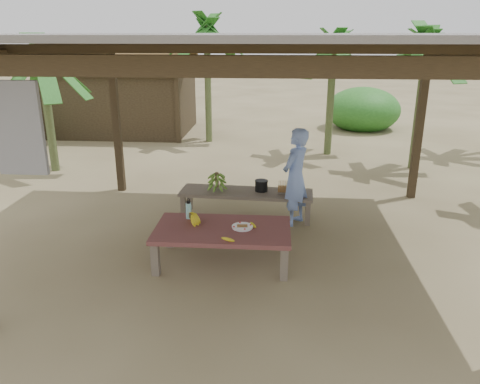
# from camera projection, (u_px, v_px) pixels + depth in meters

# --- Properties ---
(ground) EXTENTS (80.00, 80.00, 0.00)m
(ground) POSITION_uv_depth(u_px,v_px,m) (259.00, 244.00, 6.91)
(ground) COLOR brown
(ground) RESTS_ON ground
(pavilion) EXTENTS (6.60, 5.60, 2.95)m
(pavilion) POSITION_uv_depth(u_px,v_px,m) (261.00, 48.00, 5.99)
(pavilion) COLOR black
(pavilion) RESTS_ON ground
(work_table) EXTENTS (1.80, 1.00, 0.50)m
(work_table) POSITION_uv_depth(u_px,v_px,m) (223.00, 233.00, 6.24)
(work_table) COLOR brown
(work_table) RESTS_ON ground
(bench) EXTENTS (2.23, 0.74, 0.45)m
(bench) POSITION_uv_depth(u_px,v_px,m) (246.00, 195.00, 7.81)
(bench) COLOR brown
(bench) RESTS_ON ground
(ripe_banana_bunch) EXTENTS (0.32, 0.30, 0.16)m
(ripe_banana_bunch) POSITION_uv_depth(u_px,v_px,m) (190.00, 218.00, 6.33)
(ripe_banana_bunch) COLOR yellow
(ripe_banana_bunch) RESTS_ON work_table
(plate) EXTENTS (0.28, 0.28, 0.04)m
(plate) POSITION_uv_depth(u_px,v_px,m) (242.00, 227.00, 6.20)
(plate) COLOR white
(plate) RESTS_ON work_table
(loose_banana_front) EXTENTS (0.18, 0.08, 0.04)m
(loose_banana_front) POSITION_uv_depth(u_px,v_px,m) (228.00, 239.00, 5.82)
(loose_banana_front) COLOR yellow
(loose_banana_front) RESTS_ON work_table
(loose_banana_side) EXTENTS (0.12, 0.15, 0.04)m
(loose_banana_side) POSITION_uv_depth(u_px,v_px,m) (253.00, 225.00, 6.26)
(loose_banana_side) COLOR yellow
(loose_banana_side) RESTS_ON work_table
(water_flask) EXTENTS (0.08, 0.08, 0.30)m
(water_flask) POSITION_uv_depth(u_px,v_px,m) (189.00, 210.00, 6.50)
(water_flask) COLOR #42C7D0
(water_flask) RESTS_ON work_table
(green_banana_stalk) EXTENTS (0.30, 0.30, 0.32)m
(green_banana_stalk) POSITION_uv_depth(u_px,v_px,m) (217.00, 181.00, 7.81)
(green_banana_stalk) COLOR #598C2D
(green_banana_stalk) RESTS_ON bench
(cooking_pot) EXTENTS (0.21, 0.21, 0.18)m
(cooking_pot) POSITION_uv_depth(u_px,v_px,m) (261.00, 186.00, 7.79)
(cooking_pot) COLOR black
(cooking_pot) RESTS_ON bench
(skewer_rack) EXTENTS (0.18, 0.09, 0.24)m
(skewer_rack) POSITION_uv_depth(u_px,v_px,m) (283.00, 187.00, 7.63)
(skewer_rack) COLOR #A57F47
(skewer_rack) RESTS_ON bench
(woman) EXTENTS (0.62, 0.69, 1.58)m
(woman) POSITION_uv_depth(u_px,v_px,m) (295.00, 177.00, 7.41)
(woman) COLOR #7E9BEE
(woman) RESTS_ON ground
(hut) EXTENTS (4.40, 3.43, 2.85)m
(hut) POSITION_uv_depth(u_px,v_px,m) (123.00, 96.00, 14.42)
(hut) COLOR black
(hut) RESTS_ON ground
(banana_plant_ne) EXTENTS (1.80, 1.80, 3.05)m
(banana_plant_ne) POSITION_uv_depth(u_px,v_px,m) (426.00, 52.00, 9.94)
(banana_plant_ne) COLOR #596638
(banana_plant_ne) RESTS_ON ground
(banana_plant_n) EXTENTS (1.80, 1.80, 2.93)m
(banana_plant_n) POSITION_uv_depth(u_px,v_px,m) (333.00, 55.00, 11.22)
(banana_plant_n) COLOR #596638
(banana_plant_n) RESTS_ON ground
(banana_plant_nw) EXTENTS (1.80, 1.80, 3.34)m
(banana_plant_nw) POSITION_uv_depth(u_px,v_px,m) (207.00, 37.00, 12.47)
(banana_plant_nw) COLOR #596638
(banana_plant_nw) RESTS_ON ground
(banana_plant_w) EXTENTS (1.80, 1.80, 2.73)m
(banana_plant_w) POSITION_uv_depth(u_px,v_px,m) (42.00, 68.00, 9.86)
(banana_plant_w) COLOR #596638
(banana_plant_w) RESTS_ON ground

